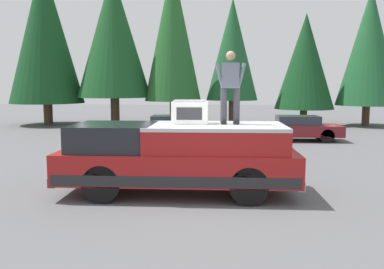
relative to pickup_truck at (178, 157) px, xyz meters
The scene contains 12 objects.
ground_plane 1.19m from the pickup_truck, 121.41° to the right, with size 90.00×90.00×0.00m, color #565659.
pickup_truck is the anchor object (origin of this frame).
compressor_unit 1.10m from the pickup_truck, 56.19° to the right, with size 0.65×0.84×0.56m.
person_on_truck_bed 2.07m from the pickup_truck, 84.00° to the right, with size 0.29×0.72×1.69m.
parked_car_maroon 10.53m from the pickup_truck, 25.95° to the right, with size 1.64×4.10×1.16m.
parked_car_black 9.33m from the pickup_truck, ahead, with size 1.64×4.10×1.16m.
conifer_far_left 20.12m from the pickup_truck, 31.91° to the right, with size 3.82×3.82×8.58m.
conifer_left 18.41m from the pickup_truck, 21.18° to the right, with size 3.74×3.74×7.07m.
conifer_center_left 17.77m from the pickup_truck, ahead, with size 3.34×3.34×8.12m.
conifer_center_right 17.30m from the pickup_truck, ahead, with size 3.59×3.59×10.23m.
conifer_right 18.02m from the pickup_truck, 18.97° to the left, with size 4.69×4.69×9.71m.
conifer_far_right 19.89m from the pickup_truck, 31.63° to the left, with size 4.71×4.71×10.43m.
Camera 1 is at (-8.87, -0.18, 2.55)m, focal length 37.52 mm.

